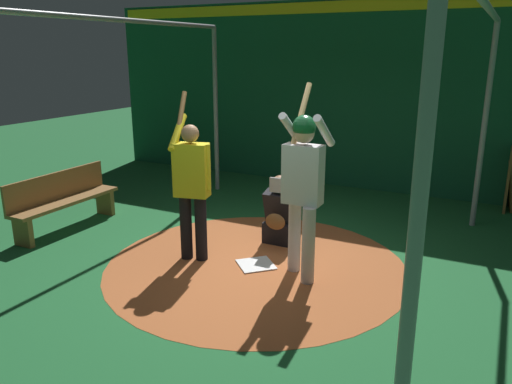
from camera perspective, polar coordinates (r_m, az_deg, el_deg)
The scene contains 10 objects.
ground_plane at distance 6.28m, azimuth 0.00°, elevation -8.37°, with size 26.85×26.85×0.00m, color #216633.
dirt_circle at distance 6.28m, azimuth 0.00°, elevation -8.34°, with size 3.72×3.72×0.01m, color #B76033.
home_plate at distance 6.28m, azimuth 0.00°, elevation -8.27°, with size 0.42×0.42×0.01m, color white.
batter at distance 5.64m, azimuth 5.38°, elevation 1.39°, with size 0.68×0.49×2.22m.
catcher at distance 6.88m, azimuth 2.76°, elevation -2.80°, with size 0.58×0.40×0.96m.
visitor at distance 6.20m, azimuth -7.35°, elevation 1.04°, with size 0.56×0.56×2.09m.
back_wall at distance 9.73m, azimuth 11.61°, elevation 10.73°, with size 0.22×10.85×3.49m.
cage_frame at distance 5.74m, azimuth 0.00°, elevation 11.24°, with size 5.73×4.63×3.01m.
bat_rack at distance 9.33m, azimuth 26.95°, elevation 1.22°, with size 0.70×0.18×1.05m.
bench at distance 7.93m, azimuth -21.14°, elevation -0.80°, with size 1.80×0.36×0.85m.
Camera 1 is at (5.10, 2.60, 2.58)m, focal length 35.03 mm.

